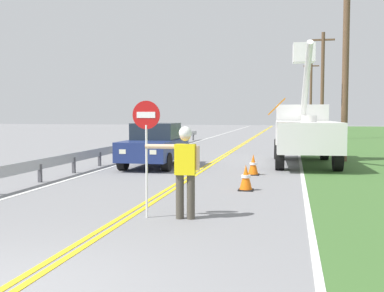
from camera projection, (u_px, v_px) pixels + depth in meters
The scene contains 14 objects.
centerline_yellow_left at pixel (227, 153), 24.96m from camera, with size 0.11×110.00×0.01m, color yellow.
centerline_yellow_right at pixel (230, 153), 24.92m from camera, with size 0.11×110.00×0.01m, color yellow.
edge_line_right at pixel (299, 154), 24.20m from camera, with size 0.12×110.00×0.01m, color silver.
edge_line_left at pixel (162, 152), 25.68m from camera, with size 0.12×110.00×0.01m, color silver.
flagger_worker at pixel (185, 166), 9.39m from camera, with size 1.09×0.26×1.83m.
stop_sign_paddle at pixel (146, 132), 9.46m from camera, with size 0.56×0.04×2.33m.
utility_bucket_truck at pixel (304, 130), 19.86m from camera, with size 2.67×6.90×5.05m.
oncoming_sedan_nearest at pixel (155, 146), 18.58m from camera, with size 1.93×4.11×1.70m.
utility_pole_near at pixel (346, 53), 20.46m from camera, with size 1.80×0.28×8.96m.
utility_pole_mid at pixel (322, 84), 38.36m from camera, with size 1.80×0.28×8.52m.
utility_pole_far at pixel (311, 94), 56.19m from camera, with size 1.80×0.28×8.21m.
traffic_cone_lead at pixel (246, 178), 12.91m from camera, with size 0.40×0.40×0.70m.
traffic_cone_mid at pixel (253, 165), 16.16m from camera, with size 0.40×0.40×0.70m.
guardrail_left_shoulder at pixel (129, 147), 22.25m from camera, with size 0.10×32.00×0.71m.
Camera 1 is at (3.25, -4.72, 2.08)m, focal length 44.83 mm.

